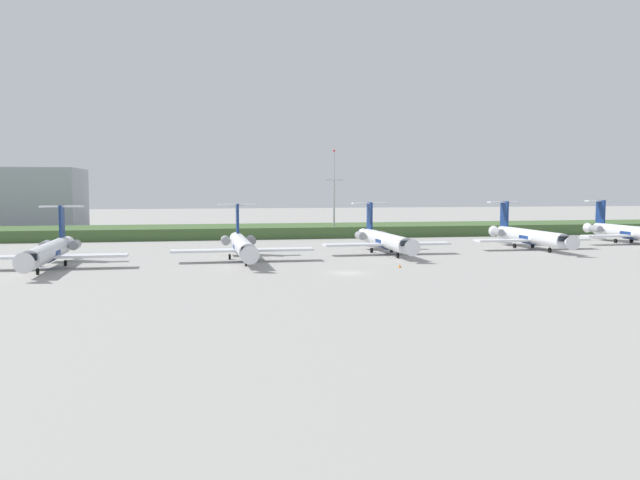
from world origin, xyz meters
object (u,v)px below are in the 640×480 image
Objects in this scene: regional_jet_second at (49,251)px; regional_jet_sixth at (629,232)px; regional_jet_fifth at (528,236)px; regional_jet_fourth at (384,240)px; antenna_mast at (334,201)px; regional_jet_third at (242,245)px; safety_cone_front_marker at (400,266)px.

regional_jet_sixth is (111.74, 21.94, 0.00)m from regional_jet_second.
regional_jet_second is 86.27m from regional_jet_fifth.
regional_jet_fourth and regional_jet_fifth have the same top height.
antenna_mast is at bearing 44.09° from regional_jet_second.
regional_jet_third is 56.36× the size of safety_cone_front_marker.
regional_jet_second is 1.00× the size of regional_jet_sixth.
regional_jet_third is 1.00× the size of regional_jet_fourth.
regional_jet_fourth and regional_jet_sixth have the same top height.
regional_jet_fifth is at bearing 9.99° from regional_jet_second.
regional_jet_third is at bearing -165.95° from regional_jet_fourth.
regional_jet_fifth is (30.07, 3.85, 0.00)m from regional_jet_fourth.
regional_jet_fourth is at bearing -89.34° from antenna_mast.
antenna_mast reaches higher than regional_jet_third.
safety_cone_front_marker is (-33.72, -24.56, -2.26)m from regional_jet_fifth.
regional_jet_second is 29.21m from regional_jet_third.
antenna_mast reaches higher than regional_jet_second.
regional_jet_fourth is at bearing 14.05° from regional_jet_third.
safety_cone_front_marker is at bearing -92.91° from antenna_mast.
regional_jet_second is at bearing -170.01° from regional_jet_fifth.
safety_cone_front_marker is at bearing -143.93° from regional_jet_fifth.
regional_jet_fifth is at bearing 10.47° from regional_jet_third.
regional_jet_fourth is (26.04, 6.52, 0.00)m from regional_jet_third.
antenna_mast is (-57.33, 30.76, 6.14)m from regional_jet_sixth.
regional_jet_second is at bearing -135.91° from antenna_mast.
safety_cone_front_marker is (-3.17, -62.30, -8.40)m from antenna_mast.
regional_jet_sixth is (82.90, 17.34, 0.00)m from regional_jet_third.
regional_jet_third is at bearing -117.99° from antenna_mast.
safety_cone_front_marker is at bearing -152.47° from regional_jet_sixth.
regional_jet_second is 1.00× the size of regional_jet_fifth.
regional_jet_third is 54.82m from antenna_mast.
regional_jet_sixth is at bearing 14.59° from regional_jet_fifth.
regional_jet_sixth is 56.36× the size of safety_cone_front_marker.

